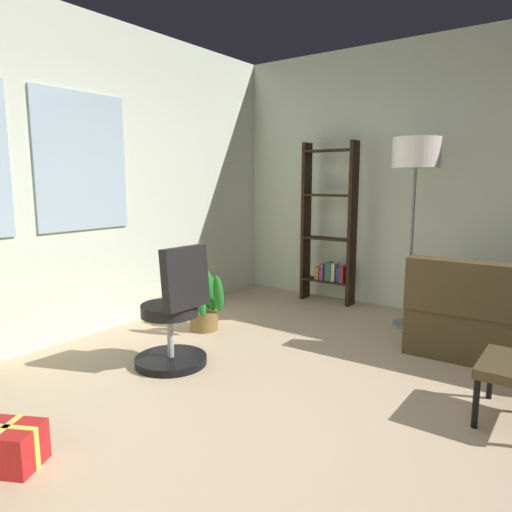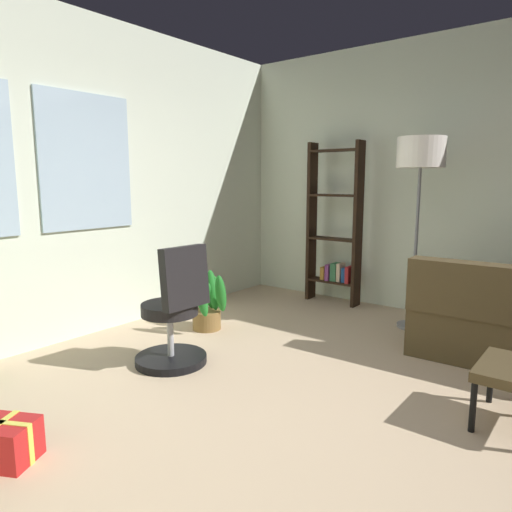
# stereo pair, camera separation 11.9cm
# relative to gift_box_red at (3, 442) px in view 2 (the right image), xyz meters

# --- Properties ---
(ground_plane) EXTENTS (5.45, 5.11, 0.10)m
(ground_plane) POSITION_rel_gift_box_red_xyz_m (1.34, -1.11, -0.16)
(ground_plane) COLOR beige
(wall_back_with_windows) EXTENTS (5.45, 0.12, 2.89)m
(wall_back_with_windows) POSITION_rel_gift_box_red_xyz_m (1.32, 1.49, 1.34)
(wall_back_with_windows) COLOR silver
(wall_back_with_windows) RESTS_ON ground_plane
(wall_right_with_frames) EXTENTS (0.12, 5.11, 2.89)m
(wall_right_with_frames) POSITION_rel_gift_box_red_xyz_m (4.11, -1.12, 1.34)
(wall_right_with_frames) COLOR silver
(wall_right_with_frames) RESTS_ON ground_plane
(gift_box_red) EXTENTS (0.35, 0.39, 0.22)m
(gift_box_red) POSITION_rel_gift_box_red_xyz_m (0.00, 0.00, 0.00)
(gift_box_red) COLOR red
(gift_box_red) RESTS_ON ground_plane
(office_chair) EXTENTS (0.56, 0.56, 0.95)m
(office_chair) POSITION_rel_gift_box_red_xyz_m (1.41, 0.25, 0.26)
(office_chair) COLOR black
(office_chair) RESTS_ON ground_plane
(bookshelf) EXTENTS (0.18, 0.64, 1.86)m
(bookshelf) POSITION_rel_gift_box_red_xyz_m (3.84, 0.20, 0.73)
(bookshelf) COLOR black
(bookshelf) RESTS_ON ground_plane
(floor_lamp) EXTENTS (0.44, 0.44, 1.82)m
(floor_lamp) POSITION_rel_gift_box_red_xyz_m (3.48, -0.87, 1.49)
(floor_lamp) COLOR slate
(floor_lamp) RESTS_ON ground_plane
(potted_plant) EXTENTS (0.45, 0.39, 0.58)m
(potted_plant) POSITION_rel_gift_box_red_xyz_m (2.21, 0.64, 0.14)
(potted_plant) COLOR olive
(potted_plant) RESTS_ON ground_plane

